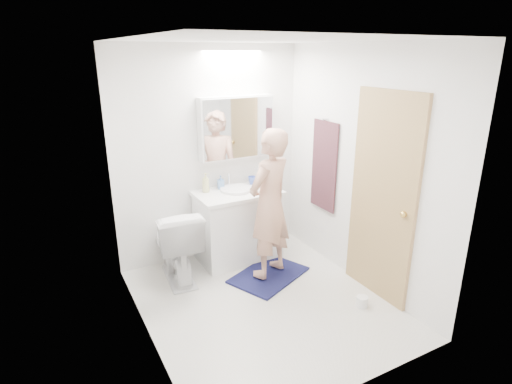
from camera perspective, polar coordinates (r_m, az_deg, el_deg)
floor at (r=4.18m, az=1.07°, el=-14.87°), size 2.50×2.50×0.00m
ceiling at (r=3.48m, az=1.32°, el=20.17°), size 2.50×2.50×0.00m
wall_back at (r=4.74m, az=-6.34°, el=5.04°), size 2.50×0.00×2.50m
wall_front at (r=2.71m, az=14.44°, el=-6.12°), size 2.50×0.00×2.50m
wall_left at (r=3.28m, az=-15.77°, el=-1.84°), size 0.00×2.50×2.50m
wall_right at (r=4.28m, az=14.10°, el=3.11°), size 0.00×2.50×2.50m
vanity_cabinet at (r=4.83m, az=-2.50°, el=-4.75°), size 0.90×0.55×0.78m
countertop at (r=4.68m, az=-2.57°, el=-0.14°), size 0.95×0.58×0.04m
sink_basin at (r=4.69m, az=-2.73°, el=0.36°), size 0.36×0.36×0.03m
faucet at (r=4.84m, az=-3.73°, el=1.72°), size 0.02×0.02×0.16m
medicine_cabinet at (r=4.73m, az=-2.72°, el=8.83°), size 0.88×0.14×0.70m
mirror_panel at (r=4.66m, az=-2.31°, el=8.69°), size 0.84×0.01×0.66m
toilet at (r=4.47m, az=-10.89°, el=-6.91°), size 0.53×0.84×0.81m
bath_rug at (r=4.60m, az=1.75°, el=-11.30°), size 0.95×0.82×0.02m
person at (r=4.25m, az=1.85°, el=-1.69°), size 0.67×0.57×1.57m
door at (r=4.09m, az=16.93°, el=-0.82°), size 0.04×0.80×2.00m
door_knob at (r=3.89m, az=19.54°, el=-2.90°), size 0.06×0.06×0.06m
towel at (r=4.70m, az=9.32°, el=3.54°), size 0.02×0.42×1.00m
towel_hook at (r=4.59m, az=9.54°, el=9.80°), size 0.07×0.02×0.02m
soap_bottle_a at (r=4.65m, az=-6.91°, el=1.28°), size 0.12×0.12×0.22m
soap_bottle_b at (r=4.76m, az=-4.87°, el=1.36°), size 0.08×0.08×0.15m
toothbrush_cup at (r=4.91m, az=-0.52°, el=1.62°), size 0.11×0.11×0.09m
toilet_paper_roll at (r=4.22m, az=14.32°, el=-14.32°), size 0.11×0.11×0.10m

